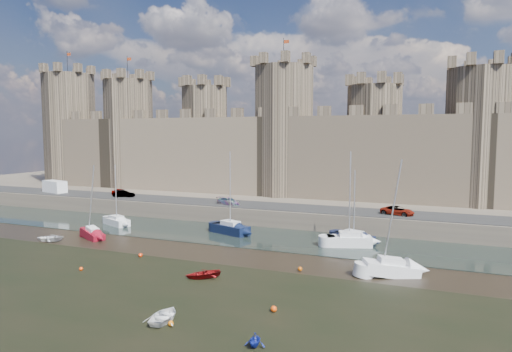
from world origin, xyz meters
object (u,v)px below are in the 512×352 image
object	(u,v)px
sailboat_4	(93,233)
car_1	(124,194)
sailboat_0	(117,221)
sailboat_1	(230,228)
van	(55,187)
car_2	(229,201)
car_3	(398,211)
car_0	(121,192)
sailboat_2	(349,240)
sailboat_3	(354,237)
sailboat_5	(391,268)

from	to	relation	value
sailboat_4	car_1	bearing A→B (deg)	141.35
sailboat_0	sailboat_1	world-z (taller)	sailboat_1
car_1	sailboat_4	size ratio (longest dim) A/B	0.37
van	sailboat_0	xyz separation A→B (m)	(22.58, -10.32, -2.91)
car_2	car_3	bearing A→B (deg)	-73.68
car_0	car_3	size ratio (longest dim) A/B	0.89
sailboat_2	car_0	bearing A→B (deg)	146.71
car_1	sailboat_0	distance (m)	12.38
sailboat_3	sailboat_5	size ratio (longest dim) A/B	0.80
car_0	car_2	world-z (taller)	car_0
van	car_1	bearing A→B (deg)	14.12
sailboat_3	sailboat_2	bearing A→B (deg)	-68.07
sailboat_4	sailboat_5	bearing A→B (deg)	22.17
car_3	sailboat_1	size ratio (longest dim) A/B	0.40
sailboat_2	sailboat_4	xyz separation A→B (m)	(-31.57, -8.32, -0.17)
car_2	sailboat_3	size ratio (longest dim) A/B	0.44
car_1	car_2	world-z (taller)	car_1
car_3	van	world-z (taller)	van
car_2	sailboat_5	bearing A→B (deg)	-110.65
car_0	car_2	bearing A→B (deg)	-75.87
sailboat_4	sailboat_5	size ratio (longest dim) A/B	0.85
sailboat_1	car_1	bearing A→B (deg)	179.65
sailboat_0	sailboat_3	bearing A→B (deg)	27.65
sailboat_4	sailboat_5	xyz separation A→B (m)	(37.41, -1.38, 0.08)
car_3	sailboat_3	xyz separation A→B (m)	(-4.54, -7.49, -2.40)
car_0	sailboat_1	xyz separation A→B (m)	(26.32, -10.22, -2.31)
sailboat_3	sailboat_4	world-z (taller)	sailboat_4
sailboat_0	sailboat_4	size ratio (longest dim) A/B	0.93
sailboat_4	sailboat_1	bearing A→B (deg)	55.01
sailboat_2	sailboat_3	world-z (taller)	sailboat_2
sailboat_0	sailboat_4	bearing A→B (deg)	-48.36
car_0	sailboat_0	bearing A→B (deg)	-125.51
sailboat_0	sailboat_3	size ratio (longest dim) A/B	0.99
van	sailboat_1	xyz separation A→B (m)	(40.66, -9.21, -2.78)
sailboat_1	sailboat_4	size ratio (longest dim) A/B	1.16
car_0	sailboat_0	world-z (taller)	sailboat_0
car_2	sailboat_2	size ratio (longest dim) A/B	0.35
car_0	sailboat_2	xyz separation A→B (m)	(42.50, -11.05, -2.29)
car_2	sailboat_4	xyz separation A→B (m)	(-11.04, -17.72, -2.36)
car_0	sailboat_0	xyz separation A→B (m)	(8.25, -11.33, -2.45)
car_1	sailboat_4	bearing A→B (deg)	-172.44
sailboat_0	sailboat_5	bearing A→B (deg)	10.01
sailboat_0	sailboat_4	distance (m)	8.47
sailboat_1	sailboat_4	bearing A→B (deg)	-129.47
sailboat_0	sailboat_2	size ratio (longest dim) A/B	0.79
sailboat_2	sailboat_3	distance (m)	2.38
car_1	sailboat_1	xyz separation A→B (m)	(24.71, -9.07, -2.23)
car_0	sailboat_4	size ratio (longest dim) A/B	0.41
car_2	van	world-z (taller)	van
sailboat_1	sailboat_3	size ratio (longest dim) A/B	1.23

